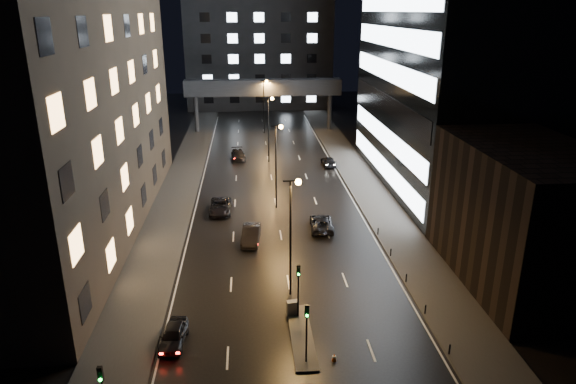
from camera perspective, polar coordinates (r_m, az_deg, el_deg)
The scene contains 24 objects.
ground at distance 73.13m, azimuth -1.86°, elevation 1.65°, with size 160.00×160.00×0.00m, color black.
sidewalk_left at distance 68.92m, azimuth -12.09°, elevation 0.14°, with size 5.00×110.00×0.15m, color #383533.
sidewalk_right at distance 70.08m, azimuth 8.61°, elevation 0.69°, with size 5.00×110.00×0.15m, color #383533.
building_left at distance 56.94m, azimuth -25.35°, elevation 15.29°, with size 15.00×48.00×40.00m, color #2D2319.
building_right_low at distance 47.89m, azimuth 24.78°, elevation -2.44°, with size 10.00×18.00×12.00m, color black.
building_right_glass at distance 71.34m, azimuth 19.76°, elevation 18.51°, with size 20.00×36.00×45.00m, color black.
building_far at distance 127.95m, azimuth -3.26°, elevation 15.05°, with size 34.00×14.00×25.00m, color #333335.
skybridge at distance 100.57m, azimuth -2.78°, elevation 11.45°, with size 30.00×3.00×10.00m.
median_island at distance 38.82m, azimuth 1.50°, elevation -15.68°, with size 1.60×8.00×0.15m, color #383533.
traffic_signal_near at distance 39.30m, azimuth 1.15°, elevation -9.99°, with size 0.28×0.34×4.40m.
traffic_signal_far at distance 34.65m, azimuth 2.09°, elevation -14.46°, with size 0.28×0.34×4.40m.
bollard_row at distance 44.29m, azimuth 13.95°, elevation -10.89°, with size 0.12×25.12×0.90m.
streetlight_near at distance 40.91m, azimuth 0.50°, elevation -3.42°, with size 1.45×0.50×10.15m.
streetlight_mid_a at distance 59.79m, azimuth -1.20°, elevation 4.06°, with size 1.45×0.50×10.15m.
streetlight_mid_b at distance 79.22m, azimuth -2.08°, elevation 7.91°, with size 1.45×0.50×10.15m.
streetlight_far at distance 98.87m, azimuth -2.63°, elevation 10.24°, with size 1.45×0.50×10.15m.
car_away_a at distance 38.66m, azimuth -12.60°, elevation -15.26°, with size 1.65×4.10×1.40m, color black.
car_away_b at distance 52.75m, azimuth -4.13°, elevation -4.73°, with size 1.73×4.97×1.64m, color black.
car_away_c at distance 60.72m, azimuth -7.53°, elevation -1.58°, with size 2.48×5.37×1.49m, color black.
car_away_d at distance 82.22m, azimuth -5.54°, elevation 4.13°, with size 2.07×5.09×1.48m, color black.
car_toward_a at distance 55.73m, azimuth 3.75°, elevation -3.46°, with size 2.37×5.13×1.43m, color black.
car_toward_b at distance 78.76m, azimuth 4.51°, elevation 3.41°, with size 1.83×4.50×1.31m, color black.
utility_cabinet at distance 40.75m, azimuth 0.51°, elevation -12.71°, with size 0.90×0.53×1.12m, color #4D4E50.
cone_a at distance 36.62m, azimuth 5.15°, elevation -17.82°, with size 0.33×0.33×0.56m, color #FF5E0D.
Camera 1 is at (-3.22, -29.52, 22.46)m, focal length 32.00 mm.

